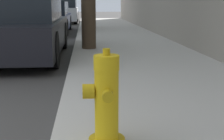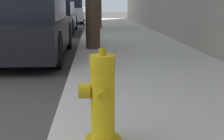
{
  "view_description": "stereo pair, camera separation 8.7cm",
  "coord_description": "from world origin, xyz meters",
  "px_view_note": "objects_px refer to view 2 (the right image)",
  "views": [
    {
      "loc": [
        2.16,
        -2.21,
        1.22
      ],
      "look_at": [
        2.46,
        1.28,
        0.46
      ],
      "focal_mm": 50.0,
      "sensor_mm": 36.0,
      "label": 1
    },
    {
      "loc": [
        2.25,
        -2.22,
        1.22
      ],
      "look_at": [
        2.46,
        1.28,
        0.46
      ],
      "focal_mm": 50.0,
      "sensor_mm": 36.0,
      "label": 2
    }
  ],
  "objects_px": {
    "parked_car_near": "(26,27)",
    "parked_car_mid": "(53,18)",
    "fire_hydrant": "(102,101)",
    "parked_car_far": "(70,11)"
  },
  "relations": [
    {
      "from": "fire_hydrant",
      "to": "parked_car_mid",
      "type": "bearing_deg",
      "value": 98.98
    },
    {
      "from": "parked_car_near",
      "to": "parked_car_mid",
      "type": "distance_m",
      "value": 5.91
    },
    {
      "from": "parked_car_near",
      "to": "parked_car_far",
      "type": "bearing_deg",
      "value": 89.49
    },
    {
      "from": "parked_car_near",
      "to": "parked_car_mid",
      "type": "xyz_separation_m",
      "value": [
        -0.13,
        5.91,
        -0.07
      ]
    },
    {
      "from": "parked_car_far",
      "to": "parked_car_mid",
      "type": "bearing_deg",
      "value": -92.15
    },
    {
      "from": "parked_car_mid",
      "to": "parked_car_far",
      "type": "xyz_separation_m",
      "value": [
        0.24,
        6.44,
        0.1
      ]
    },
    {
      "from": "parked_car_mid",
      "to": "parked_car_far",
      "type": "relative_size",
      "value": 1.08
    },
    {
      "from": "fire_hydrant",
      "to": "parked_car_far",
      "type": "height_order",
      "value": "parked_car_far"
    },
    {
      "from": "parked_car_near",
      "to": "parked_car_mid",
      "type": "bearing_deg",
      "value": 91.28
    },
    {
      "from": "parked_car_near",
      "to": "parked_car_far",
      "type": "xyz_separation_m",
      "value": [
        0.11,
        12.35,
        0.03
      ]
    }
  ]
}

